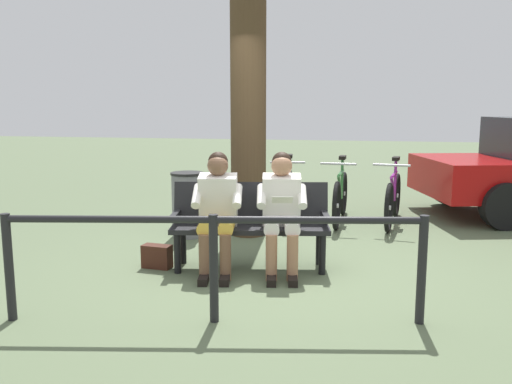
# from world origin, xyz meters

# --- Properties ---
(ground_plane) EXTENTS (40.00, 40.00, 0.00)m
(ground_plane) POSITION_xyz_m (0.00, 0.00, 0.00)
(ground_plane) COLOR #566647
(bench) EXTENTS (1.66, 0.75, 0.87)m
(bench) POSITION_xyz_m (0.29, -0.15, 0.51)
(bench) COLOR black
(bench) RESTS_ON ground
(person_reading) EXTENTS (0.53, 0.81, 1.20)m
(person_reading) POSITION_xyz_m (-0.05, -0.04, 0.66)
(person_reading) COLOR white
(person_reading) RESTS_ON ground
(person_companion) EXTENTS (0.53, 0.81, 1.20)m
(person_companion) POSITION_xyz_m (0.58, 0.07, 0.66)
(person_companion) COLOR white
(person_companion) RESTS_ON ground
(handbag) EXTENTS (0.31, 0.17, 0.24)m
(handbag) POSITION_xyz_m (1.22, 0.10, 0.12)
(handbag) COLOR #3F1E14
(handbag) RESTS_ON ground
(tree_trunk) EXTENTS (0.45, 0.45, 3.08)m
(tree_trunk) POSITION_xyz_m (0.60, -1.52, 1.54)
(tree_trunk) COLOR #4C3823
(tree_trunk) RESTS_ON ground
(litter_bin) EXTENTS (0.41, 0.41, 0.82)m
(litter_bin) POSITION_xyz_m (1.34, -1.26, 0.41)
(litter_bin) COLOR slate
(litter_bin) RESTS_ON ground
(bicycle_black) EXTENTS (0.48, 1.67, 0.94)m
(bicycle_black) POSITION_xyz_m (-1.26, -2.48, 0.36)
(bicycle_black) COLOR black
(bicycle_black) RESTS_ON ground
(bicycle_green) EXTENTS (0.48, 1.68, 0.94)m
(bicycle_green) POSITION_xyz_m (-0.53, -2.50, 0.36)
(bicycle_green) COLOR black
(bicycle_green) RESTS_ON ground
(bicycle_purple) EXTENTS (0.48, 1.68, 0.94)m
(bicycle_purple) POSITION_xyz_m (0.23, -2.55, 0.36)
(bicycle_purple) COLOR black
(bicycle_purple) RESTS_ON ground
(railing_fence) EXTENTS (3.20, 0.63, 0.85)m
(railing_fence) POSITION_xyz_m (0.26, 1.33, 0.60)
(railing_fence) COLOR black
(railing_fence) RESTS_ON ground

